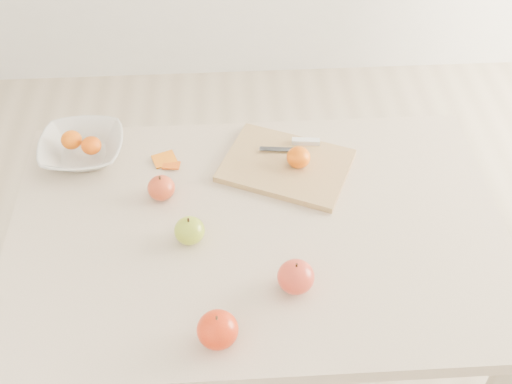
{
  "coord_description": "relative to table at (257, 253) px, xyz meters",
  "views": [
    {
      "loc": [
        -0.06,
        -1.03,
        1.9
      ],
      "look_at": [
        0.0,
        0.05,
        0.82
      ],
      "focal_mm": 45.0,
      "sensor_mm": 36.0,
      "label": 1
    }
  ],
  "objects": [
    {
      "name": "ground",
      "position": [
        0.0,
        0.0,
        -0.65
      ],
      "size": [
        3.5,
        3.5,
        0.0
      ],
      "primitive_type": "plane",
      "color": "#C6B293",
      "rests_on": "ground"
    },
    {
      "name": "table",
      "position": [
        0.0,
        0.0,
        0.0
      ],
      "size": [
        1.2,
        0.8,
        0.75
      ],
      "color": "beige",
      "rests_on": "ground"
    },
    {
      "name": "cutting_board",
      "position": [
        0.09,
        0.2,
        0.11
      ],
      "size": [
        0.39,
        0.34,
        0.02
      ],
      "primitive_type": "cube",
      "rotation": [
        0.0,
        0.0,
        -0.42
      ],
      "color": "tan",
      "rests_on": "table"
    },
    {
      "name": "board_tangerine",
      "position": [
        0.12,
        0.19,
        0.14
      ],
      "size": [
        0.06,
        0.06,
        0.05
      ],
      "primitive_type": "ellipsoid",
      "color": "#DD6207",
      "rests_on": "cutting_board"
    },
    {
      "name": "fruit_bowl",
      "position": [
        -0.45,
        0.28,
        0.13
      ],
      "size": [
        0.22,
        0.22,
        0.05
      ],
      "primitive_type": "imported",
      "color": "silver",
      "rests_on": "table"
    },
    {
      "name": "bowl_tangerine_near",
      "position": [
        -0.48,
        0.29,
        0.15
      ],
      "size": [
        0.06,
        0.06,
        0.05
      ],
      "primitive_type": "ellipsoid",
      "color": "orange",
      "rests_on": "fruit_bowl"
    },
    {
      "name": "bowl_tangerine_far",
      "position": [
        -0.42,
        0.27,
        0.15
      ],
      "size": [
        0.05,
        0.05,
        0.05
      ],
      "primitive_type": "ellipsoid",
      "color": "#D94607",
      "rests_on": "fruit_bowl"
    },
    {
      "name": "orange_peel_a",
      "position": [
        -0.23,
        0.25,
        0.1
      ],
      "size": [
        0.07,
        0.06,
        0.01
      ],
      "primitive_type": "cube",
      "rotation": [
        0.21,
        0.0,
        0.38
      ],
      "color": "orange",
      "rests_on": "table"
    },
    {
      "name": "orange_peel_b",
      "position": [
        -0.21,
        0.23,
        0.1
      ],
      "size": [
        0.05,
        0.04,
        0.01
      ],
      "primitive_type": "cube",
      "rotation": [
        -0.14,
        0.0,
        -0.12
      ],
      "color": "#D3520E",
      "rests_on": "table"
    },
    {
      "name": "paring_knife",
      "position": [
        0.14,
        0.27,
        0.12
      ],
      "size": [
        0.17,
        0.05,
        0.01
      ],
      "color": "white",
      "rests_on": "cutting_board"
    },
    {
      "name": "apple_green",
      "position": [
        -0.16,
        -0.03,
        0.13
      ],
      "size": [
        0.07,
        0.07,
        0.07
      ],
      "primitive_type": "ellipsoid",
      "color": "#679217",
      "rests_on": "table"
    },
    {
      "name": "apple_red_c",
      "position": [
        -0.1,
        -0.31,
        0.14
      ],
      "size": [
        0.09,
        0.09,
        0.08
      ],
      "primitive_type": "ellipsoid",
      "color": "#A10803",
      "rests_on": "table"
    },
    {
      "name": "apple_red_a",
      "position": [
        -0.23,
        0.12,
        0.13
      ],
      "size": [
        0.07,
        0.07,
        0.06
      ],
      "primitive_type": "ellipsoid",
      "color": "#A30C1A",
      "rests_on": "table"
    },
    {
      "name": "apple_red_e",
      "position": [
        0.07,
        -0.18,
        0.14
      ],
      "size": [
        0.08,
        0.08,
        0.07
      ],
      "primitive_type": "ellipsoid",
      "color": "#9F0D1A",
      "rests_on": "table"
    }
  ]
}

